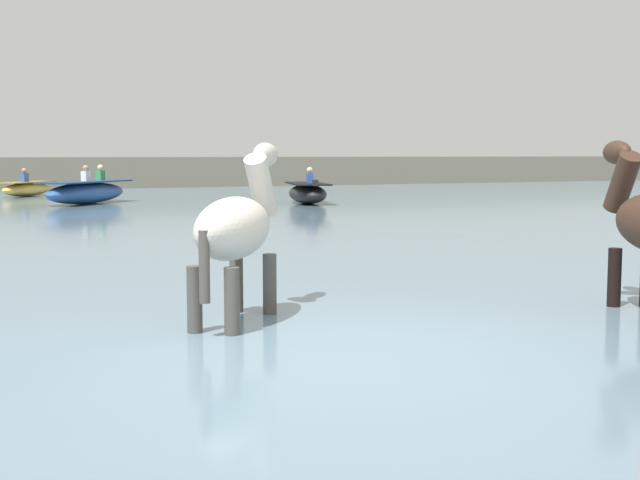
% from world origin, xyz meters
% --- Properties ---
extents(ground_plane, '(120.00, 120.00, 0.00)m').
position_xyz_m(ground_plane, '(0.00, 0.00, 0.00)').
color(ground_plane, '#84755B').
extents(water_surface, '(90.00, 90.00, 0.38)m').
position_xyz_m(water_surface, '(0.00, 10.00, 0.19)').
color(water_surface, slate).
rests_on(water_surface, ground).
extents(horse_trailing_pinto, '(1.39, 1.62, 1.98)m').
position_xyz_m(horse_trailing_pinto, '(-0.38, 1.44, 1.17)').
color(horse_trailing_pinto, beige).
rests_on(horse_trailing_pinto, ground).
extents(boat_mid_channel, '(1.66, 3.00, 1.10)m').
position_xyz_m(boat_mid_channel, '(7.05, 17.94, 0.69)').
color(boat_mid_channel, black).
rests_on(boat_mid_channel, water_surface).
extents(boat_near_port, '(2.24, 2.42, 0.99)m').
position_xyz_m(boat_near_port, '(-0.42, 26.00, 0.64)').
color(boat_near_port, gold).
rests_on(boat_near_port, water_surface).
extents(boat_distant_east, '(3.29, 3.49, 1.16)m').
position_xyz_m(boat_distant_east, '(0.90, 20.49, 0.72)').
color(boat_distant_east, '#28518E').
rests_on(boat_distant_east, water_surface).
extents(far_shoreline, '(80.00, 2.40, 1.73)m').
position_xyz_m(far_shoreline, '(0.00, 32.58, 0.87)').
color(far_shoreline, '#706B5B').
rests_on(far_shoreline, ground).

